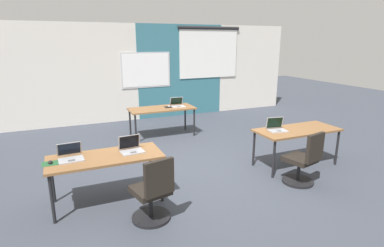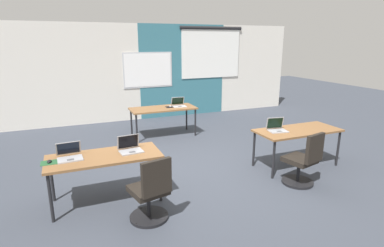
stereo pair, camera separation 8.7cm
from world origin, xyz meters
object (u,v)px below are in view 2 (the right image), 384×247
(laptop_near_left_end, at_px, (70,155))
(mouse_far_right, at_px, (170,106))
(desk_near_right, at_px, (298,133))
(chair_near_right_inner, at_px, (303,163))
(desk_near_left, at_px, (105,159))
(laptop_far_right, at_px, (179,104))
(laptop_near_left_inner, at_px, (130,148))
(laptop_near_right_inner, at_px, (277,128))
(desk_far_center, at_px, (163,110))
(mouse_near_left_end, at_px, (49,161))
(chair_near_left_inner, at_px, (151,195))

(laptop_near_left_end, relative_size, mouse_far_right, 3.43)
(desk_near_right, bearing_deg, chair_near_right_inner, -123.11)
(desk_near_left, distance_m, laptop_far_right, 3.55)
(desk_near_left, relative_size, laptop_near_left_inner, 4.49)
(laptop_near_right_inner, relative_size, laptop_far_right, 1.06)
(desk_far_center, xyz_separation_m, mouse_near_left_end, (-2.47, -2.79, 0.08))
(chair_near_right_inner, distance_m, laptop_far_right, 3.63)
(desk_near_right, bearing_deg, laptop_near_left_inner, 179.28)
(desk_near_right, height_order, chair_near_left_inner, chair_near_left_inner)
(desk_near_right, xyz_separation_m, laptop_near_right_inner, (-0.41, 0.09, 0.11))
(desk_near_left, xyz_separation_m, desk_near_right, (3.50, 0.00, 0.00))
(mouse_near_left_end, xyz_separation_m, mouse_far_right, (2.66, 2.80, 0.00))
(desk_near_left, height_order, laptop_far_right, laptop_far_right)
(desk_far_center, height_order, laptop_near_left_end, laptop_near_left_end)
(laptop_near_left_end, distance_m, mouse_far_right, 3.64)
(mouse_near_left_end, relative_size, mouse_far_right, 1.03)
(desk_far_center, distance_m, laptop_near_right_inner, 3.03)
(laptop_far_right, bearing_deg, chair_near_right_inner, -71.74)
(mouse_far_right, height_order, chair_near_left_inner, chair_near_left_inner)
(laptop_near_left_inner, bearing_deg, desk_near_right, -6.53)
(desk_far_center, bearing_deg, desk_near_left, -122.01)
(desk_near_right, xyz_separation_m, chair_near_right_inner, (-0.45, -0.68, -0.28))
(laptop_far_right, bearing_deg, laptop_near_left_inner, -118.74)
(desk_near_left, bearing_deg, laptop_near_right_inner, 1.59)
(laptop_near_right_inner, height_order, laptop_near_left_inner, same)
(laptop_near_left_end, distance_m, laptop_near_left_inner, 0.85)
(desk_far_center, height_order, laptop_near_right_inner, laptop_near_right_inner)
(desk_far_center, xyz_separation_m, laptop_near_left_end, (-2.21, -2.73, 0.11))
(desk_near_right, distance_m, laptop_near_left_inner, 3.12)
(laptop_near_left_end, height_order, mouse_far_right, laptop_near_left_end)
(mouse_far_right, bearing_deg, chair_near_left_inner, -112.36)
(laptop_near_left_inner, bearing_deg, desk_near_left, 179.97)
(laptop_far_right, height_order, laptop_near_left_inner, laptop_near_left_inner)
(desk_near_left, height_order, laptop_near_right_inner, laptop_near_right_inner)
(laptop_near_right_inner, xyz_separation_m, chair_near_right_inner, (-0.03, -0.77, -0.39))
(desk_far_center, distance_m, mouse_near_left_end, 3.73)
(laptop_near_left_inner, height_order, chair_near_left_inner, laptop_near_left_inner)
(chair_near_right_inner, bearing_deg, laptop_near_left_inner, -28.68)
(laptop_near_left_inner, bearing_deg, mouse_near_left_end, 175.89)
(desk_far_center, bearing_deg, desk_near_right, -57.99)
(laptop_far_right, relative_size, chair_near_left_inner, 0.38)
(chair_near_right_inner, bearing_deg, mouse_far_right, -85.86)
(chair_near_right_inner, xyz_separation_m, mouse_far_right, (-1.11, 3.50, 0.36))
(desk_far_center, bearing_deg, laptop_near_right_inner, -63.80)
(desk_near_left, relative_size, laptop_far_right, 4.56)
(desk_near_left, distance_m, chair_near_left_inner, 0.94)
(desk_near_right, height_order, desk_far_center, same)
(laptop_near_left_end, bearing_deg, mouse_near_left_end, -169.67)
(desk_near_left, relative_size, desk_near_right, 1.00)
(chair_near_left_inner, bearing_deg, desk_near_right, -178.41)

